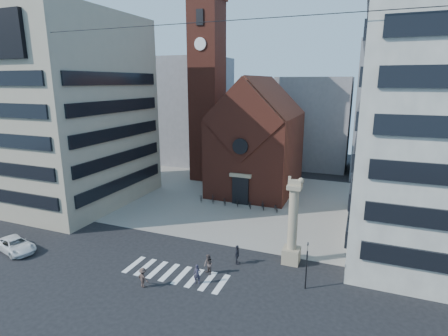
{
  "coord_description": "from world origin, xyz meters",
  "views": [
    {
      "loc": [
        15.27,
        -28.08,
        17.16
      ],
      "look_at": [
        1.0,
        8.0,
        7.52
      ],
      "focal_mm": 28.0,
      "sensor_mm": 36.0,
      "label": 1
    }
  ],
  "objects_px": {
    "pedestrian_2": "(237,255)",
    "lion_column": "(293,229)",
    "white_car": "(15,245)",
    "pedestrian_0": "(197,274)",
    "pedestrian_1": "(208,265)",
    "scooter_0": "(201,198)",
    "traffic_light": "(307,264)"
  },
  "relations": [
    {
      "from": "white_car",
      "to": "pedestrian_2",
      "type": "distance_m",
      "value": 23.0
    },
    {
      "from": "lion_column",
      "to": "traffic_light",
      "type": "bearing_deg",
      "value": -63.54
    },
    {
      "from": "lion_column",
      "to": "pedestrian_0",
      "type": "height_order",
      "value": "lion_column"
    },
    {
      "from": "pedestrian_1",
      "to": "pedestrian_0",
      "type": "bearing_deg",
      "value": -63.4
    },
    {
      "from": "white_car",
      "to": "scooter_0",
      "type": "distance_m",
      "value": 24.01
    },
    {
      "from": "pedestrian_2",
      "to": "lion_column",
      "type": "bearing_deg",
      "value": -74.6
    },
    {
      "from": "lion_column",
      "to": "pedestrian_0",
      "type": "distance_m",
      "value": 9.94
    },
    {
      "from": "white_car",
      "to": "pedestrian_1",
      "type": "distance_m",
      "value": 20.66
    },
    {
      "from": "pedestrian_1",
      "to": "pedestrian_2",
      "type": "bearing_deg",
      "value": 92.97
    },
    {
      "from": "lion_column",
      "to": "white_car",
      "type": "bearing_deg",
      "value": -162.99
    },
    {
      "from": "lion_column",
      "to": "pedestrian_1",
      "type": "bearing_deg",
      "value": -143.17
    },
    {
      "from": "white_car",
      "to": "scooter_0",
      "type": "height_order",
      "value": "white_car"
    },
    {
      "from": "pedestrian_0",
      "to": "pedestrian_2",
      "type": "bearing_deg",
      "value": 53.38
    },
    {
      "from": "pedestrian_0",
      "to": "white_car",
      "type": "bearing_deg",
      "value": 172.91
    },
    {
      "from": "scooter_0",
      "to": "white_car",
      "type": "bearing_deg",
      "value": -142.83
    },
    {
      "from": "lion_column",
      "to": "pedestrian_2",
      "type": "relative_size",
      "value": 4.49
    },
    {
      "from": "lion_column",
      "to": "scooter_0",
      "type": "height_order",
      "value": "lion_column"
    },
    {
      "from": "pedestrian_1",
      "to": "scooter_0",
      "type": "height_order",
      "value": "pedestrian_1"
    },
    {
      "from": "scooter_0",
      "to": "pedestrian_1",
      "type": "bearing_deg",
      "value": -87.85
    },
    {
      "from": "lion_column",
      "to": "traffic_light",
      "type": "distance_m",
      "value": 4.62
    },
    {
      "from": "white_car",
      "to": "scooter_0",
      "type": "relative_size",
      "value": 2.71
    },
    {
      "from": "lion_column",
      "to": "scooter_0",
      "type": "relative_size",
      "value": 4.61
    },
    {
      "from": "pedestrian_0",
      "to": "scooter_0",
      "type": "distance_m",
      "value": 21.56
    },
    {
      "from": "white_car",
      "to": "pedestrian_2",
      "type": "xyz_separation_m",
      "value": [
        22.19,
        6.05,
        0.26
      ]
    },
    {
      "from": "lion_column",
      "to": "pedestrian_2",
      "type": "distance_m",
      "value": 5.85
    },
    {
      "from": "white_car",
      "to": "scooter_0",
      "type": "bearing_deg",
      "value": -14.19
    },
    {
      "from": "pedestrian_2",
      "to": "pedestrian_0",
      "type": "bearing_deg",
      "value": 145.7
    },
    {
      "from": "traffic_light",
      "to": "pedestrian_1",
      "type": "height_order",
      "value": "traffic_light"
    },
    {
      "from": "white_car",
      "to": "pedestrian_0",
      "type": "bearing_deg",
      "value": -71.83
    },
    {
      "from": "pedestrian_0",
      "to": "pedestrian_1",
      "type": "xyz_separation_m",
      "value": [
        0.29,
        1.73,
        0.08
      ]
    },
    {
      "from": "lion_column",
      "to": "white_car",
      "type": "distance_m",
      "value": 28.37
    },
    {
      "from": "lion_column",
      "to": "pedestrian_2",
      "type": "xyz_separation_m",
      "value": [
        -4.81,
        -2.21,
        -2.49
      ]
    }
  ]
}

